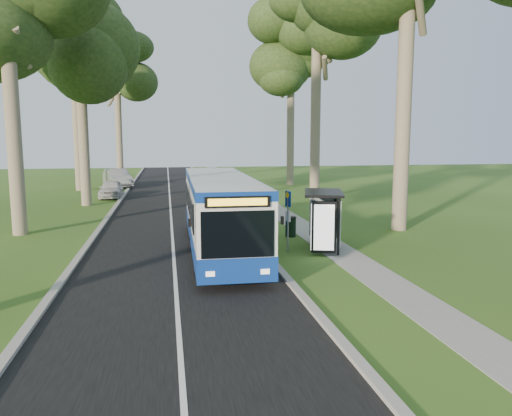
{
  "coord_description": "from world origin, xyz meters",
  "views": [
    {
      "loc": [
        -3.69,
        -16.52,
        4.51
      ],
      "look_at": [
        -0.07,
        3.65,
        1.6
      ],
      "focal_mm": 35.0,
      "sensor_mm": 36.0,
      "label": 1
    }
  ],
  "objects_px": {
    "bus_shelter": "(329,210)",
    "litter_bin": "(291,227)",
    "car_white": "(111,189)",
    "car_silver": "(117,178)",
    "bus": "(220,213)",
    "bus_stop_sign": "(288,214)"
  },
  "relations": [
    {
      "from": "bus_stop_sign",
      "to": "bus",
      "type": "bearing_deg",
      "value": 145.67
    },
    {
      "from": "car_white",
      "to": "car_silver",
      "type": "height_order",
      "value": "car_silver"
    },
    {
      "from": "bus",
      "to": "bus_stop_sign",
      "type": "height_order",
      "value": "bus"
    },
    {
      "from": "bus_stop_sign",
      "to": "car_white",
      "type": "xyz_separation_m",
      "value": [
        -8.75,
        19.71,
        -0.87
      ]
    },
    {
      "from": "litter_bin",
      "to": "car_silver",
      "type": "height_order",
      "value": "car_silver"
    },
    {
      "from": "litter_bin",
      "to": "bus",
      "type": "bearing_deg",
      "value": -145.3
    },
    {
      "from": "bus_shelter",
      "to": "litter_bin",
      "type": "xyz_separation_m",
      "value": [
        -0.79,
        3.08,
        -1.19
      ]
    },
    {
      "from": "bus",
      "to": "litter_bin",
      "type": "xyz_separation_m",
      "value": [
        3.49,
        2.42,
        -1.09
      ]
    },
    {
      "from": "car_white",
      "to": "litter_bin",
      "type": "bearing_deg",
      "value": -59.62
    },
    {
      "from": "bus_stop_sign",
      "to": "car_silver",
      "type": "xyz_separation_m",
      "value": [
        -9.04,
        27.82,
        -0.71
      ]
    },
    {
      "from": "litter_bin",
      "to": "car_white",
      "type": "height_order",
      "value": "car_white"
    },
    {
      "from": "bus_stop_sign",
      "to": "car_silver",
      "type": "bearing_deg",
      "value": 87.59
    },
    {
      "from": "bus_shelter",
      "to": "bus",
      "type": "bearing_deg",
      "value": -172.87
    },
    {
      "from": "bus",
      "to": "car_silver",
      "type": "bearing_deg",
      "value": 104.26
    },
    {
      "from": "bus_stop_sign",
      "to": "car_white",
      "type": "bearing_deg",
      "value": 93.53
    },
    {
      "from": "bus_shelter",
      "to": "car_white",
      "type": "bearing_deg",
      "value": 133.83
    },
    {
      "from": "litter_bin",
      "to": "car_white",
      "type": "xyz_separation_m",
      "value": [
        -9.65,
        16.65,
        0.21
      ]
    },
    {
      "from": "bus",
      "to": "car_silver",
      "type": "relative_size",
      "value": 2.23
    },
    {
      "from": "car_white",
      "to": "car_silver",
      "type": "distance_m",
      "value": 8.11
    },
    {
      "from": "bus_shelter",
      "to": "litter_bin",
      "type": "bearing_deg",
      "value": 120.41
    },
    {
      "from": "car_white",
      "to": "bus",
      "type": "bearing_deg",
      "value": -71.81
    },
    {
      "from": "bus",
      "to": "bus_shelter",
      "type": "bearing_deg",
      "value": -7.88
    }
  ]
}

